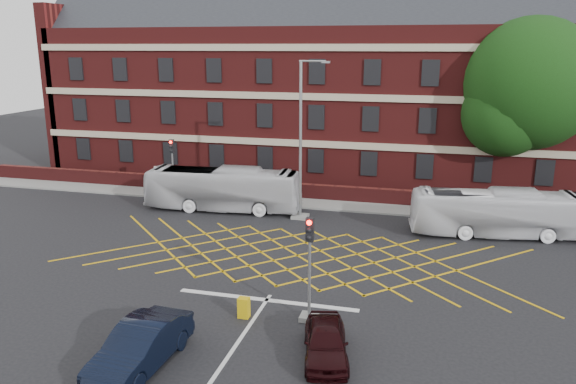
% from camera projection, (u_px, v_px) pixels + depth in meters
% --- Properties ---
extents(ground, '(120.00, 120.00, 0.00)m').
position_uv_depth(ground, '(288.00, 270.00, 27.46)').
color(ground, black).
rests_on(ground, ground).
extents(victorian_building, '(51.00, 12.17, 20.40)m').
position_uv_depth(victorian_building, '(359.00, 81.00, 45.99)').
color(victorian_building, '#5A1717').
rests_on(victorian_building, ground).
extents(boundary_wall, '(56.00, 0.50, 1.10)m').
position_uv_depth(boundary_wall, '(335.00, 193.00, 39.48)').
color(boundary_wall, '#4D1415').
rests_on(boundary_wall, ground).
extents(far_pavement, '(60.00, 3.00, 0.12)m').
position_uv_depth(far_pavement, '(332.00, 204.00, 38.67)').
color(far_pavement, slate).
rests_on(far_pavement, ground).
extents(box_junction_hatching, '(8.22, 8.22, 0.02)m').
position_uv_depth(box_junction_hatching, '(297.00, 255.00, 29.33)').
color(box_junction_hatching, '#CC990C').
rests_on(box_junction_hatching, ground).
extents(stop_line, '(8.00, 0.30, 0.02)m').
position_uv_depth(stop_line, '(267.00, 300.00, 24.18)').
color(stop_line, silver).
rests_on(stop_line, ground).
extents(bus_left, '(10.46, 3.18, 2.87)m').
position_uv_depth(bus_left, '(223.00, 189.00, 37.12)').
color(bus_left, silver).
rests_on(bus_left, ground).
extents(bus_right, '(9.94, 3.57, 2.71)m').
position_uv_depth(bus_right, '(497.00, 213.00, 32.07)').
color(bus_right, silver).
rests_on(bus_right, ground).
extents(car_navy, '(1.90, 4.82, 1.56)m').
position_uv_depth(car_navy, '(140.00, 347.00, 18.96)').
color(car_navy, black).
rests_on(car_navy, ground).
extents(car_maroon, '(2.30, 3.98, 1.28)m').
position_uv_depth(car_maroon, '(326.00, 341.00, 19.57)').
color(car_maroon, black).
rests_on(car_maroon, ground).
extents(deciduous_tree, '(8.95, 8.95, 12.61)m').
position_uv_depth(deciduous_tree, '(529.00, 93.00, 38.01)').
color(deciduous_tree, black).
rests_on(deciduous_tree, ground).
extents(traffic_light_near, '(0.70, 0.70, 4.27)m').
position_uv_depth(traffic_light_near, '(309.00, 279.00, 22.03)').
color(traffic_light_near, slate).
rests_on(traffic_light_near, ground).
extents(traffic_light_far, '(0.70, 0.70, 4.27)m').
position_uv_depth(traffic_light_far, '(173.00, 175.00, 39.74)').
color(traffic_light_far, slate).
rests_on(traffic_light_far, ground).
extents(street_lamp, '(2.25, 1.00, 9.80)m').
position_uv_depth(street_lamp, '(301.00, 165.00, 34.83)').
color(street_lamp, slate).
rests_on(street_lamp, ground).
extents(direction_signs, '(1.10, 0.16, 2.20)m').
position_uv_depth(direction_signs, '(162.00, 177.00, 40.89)').
color(direction_signs, gray).
rests_on(direction_signs, ground).
extents(utility_cabinet, '(0.45, 0.35, 0.85)m').
position_uv_depth(utility_cabinet, '(244.00, 308.00, 22.56)').
color(utility_cabinet, '#C8A30B').
rests_on(utility_cabinet, ground).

